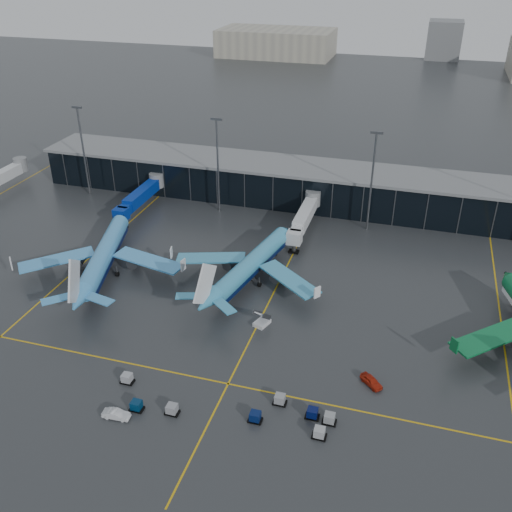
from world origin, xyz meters
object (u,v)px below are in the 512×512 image
(airliner_arkefly, at_px, (103,245))
(service_van_white, at_px, (116,414))
(airliner_klm_near, at_px, (252,254))
(service_van_red, at_px, (371,381))
(mobile_airstair, at_px, (262,321))
(baggage_carts, at_px, (240,409))

(airliner_arkefly, relative_size, service_van_white, 9.92)
(airliner_klm_near, distance_m, service_van_red, 39.59)
(airliner_arkefly, xyz_separation_m, service_van_red, (61.04, -20.47, -5.93))
(mobile_airstair, xyz_separation_m, service_van_red, (22.11, -11.01, -0.02))
(service_van_red, bearing_deg, airliner_arkefly, 114.52)
(airliner_klm_near, relative_size, mobile_airstair, 10.98)
(airliner_klm_near, xyz_separation_m, baggage_carts, (9.87, -39.00, -5.55))
(service_van_white, bearing_deg, mobile_airstair, -30.85)
(mobile_airstair, bearing_deg, airliner_arkefly, -174.71)
(airliner_arkefly, height_order, service_van_red, airliner_arkefly)
(airliner_klm_near, bearing_deg, mobile_airstair, -55.52)
(airliner_arkefly, distance_m, service_van_red, 64.66)
(airliner_arkefly, relative_size, baggage_carts, 1.20)
(mobile_airstair, relative_size, service_van_white, 0.85)
(baggage_carts, height_order, service_van_red, baggage_carts)
(baggage_carts, relative_size, service_van_white, 8.27)
(airliner_arkefly, bearing_deg, baggage_carts, -53.72)
(baggage_carts, distance_m, service_van_red, 22.68)
(service_van_red, bearing_deg, airliner_klm_near, 90.41)
(airliner_klm_near, xyz_separation_m, mobile_airstair, (6.72, -15.54, -5.54))
(airliner_arkefly, bearing_deg, airliner_klm_near, -4.99)
(baggage_carts, distance_m, mobile_airstair, 23.66)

